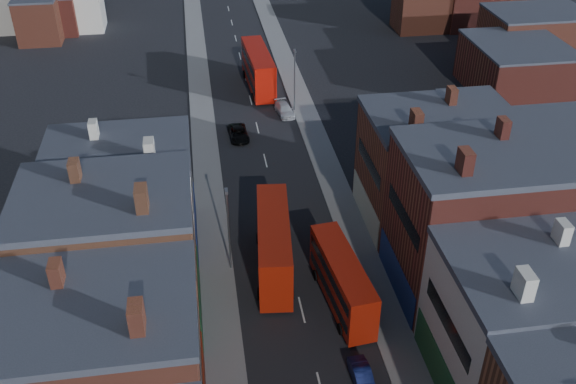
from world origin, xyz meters
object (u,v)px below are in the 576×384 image
object	(u,v)px
bus_0	(274,244)
ped_3	(374,302)
car_1	(362,377)
car_2	(239,133)
car_3	(284,109)
bus_1	(342,280)
bus_2	(258,69)

from	to	relation	value
bus_0	ped_3	size ratio (longest dim) A/B	6.78
car_1	car_2	bearing A→B (deg)	95.38
bus_0	car_1	distance (m)	14.14
car_3	ped_3	distance (m)	36.28
bus_1	car_1	world-z (taller)	bus_1
car_2	bus_0	bearing A→B (deg)	-91.07
bus_2	car_3	distance (m)	9.04
car_2	ped_3	distance (m)	31.76
car_3	ped_3	bearing A→B (deg)	-94.84
bus_1	bus_2	xyz separation A→B (m)	(-1.79, 43.33, 0.49)
bus_0	car_3	size ratio (longest dim) A/B	2.66
bus_1	ped_3	size ratio (longest dim) A/B	5.93
bus_1	ped_3	distance (m)	3.04
bus_2	car_1	size ratio (longest dim) A/B	3.41
bus_1	bus_2	size ratio (longest dim) A/B	0.84
bus_0	car_1	xyz separation A→B (m)	(4.46, -13.25, -2.12)
car_1	ped_3	world-z (taller)	ped_3
bus_0	bus_1	distance (m)	6.94
ped_3	car_2	bearing A→B (deg)	10.83
bus_0	car_3	world-z (taller)	bus_0
ped_3	bus_0	bearing A→B (deg)	44.30
bus_2	car_3	size ratio (longest dim) A/B	2.78
bus_2	car_3	world-z (taller)	bus_2
bus_1	bus_0	bearing A→B (deg)	127.50
bus_2	ped_3	size ratio (longest dim) A/B	7.08
bus_2	ped_3	world-z (taller)	bus_2
bus_2	ped_3	bearing A→B (deg)	-87.51
ped_3	car_1	bearing A→B (deg)	154.73
bus_2	car_1	distance (m)	51.64
bus_1	car_3	distance (m)	34.92
car_3	bus_1	bearing A→B (deg)	-98.59
car_1	car_2	xyz separation A→B (m)	(-5.43, 37.59, 0.04)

